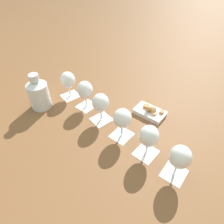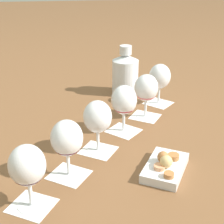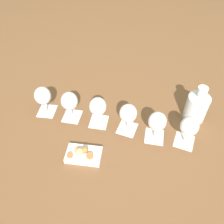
{
  "view_description": "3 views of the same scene",
  "coord_description": "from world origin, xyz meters",
  "px_view_note": "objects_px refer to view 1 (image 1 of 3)",
  "views": [
    {
      "loc": [
        0.09,
        -0.71,
        0.74
      ],
      "look_at": [
        -0.0,
        -0.0,
        0.1
      ],
      "focal_mm": 32.0,
      "sensor_mm": 36.0,
      "label": 1
    },
    {
      "loc": [
        0.96,
        -0.14,
        0.54
      ],
      "look_at": [
        -0.0,
        -0.0,
        0.1
      ],
      "focal_mm": 55.0,
      "sensor_mm": 36.0,
      "label": 2
    },
    {
      "loc": [
        0.31,
        0.73,
        0.94
      ],
      "look_at": [
        -0.0,
        -0.0,
        0.1
      ],
      "focal_mm": 38.0,
      "sensor_mm": 36.0,
      "label": 3
    }
  ],
  "objects_px": {
    "wine_glass_1": "(85,91)",
    "wine_glass_4": "(149,137)",
    "ceramic_vase": "(39,93)",
    "wine_glass_0": "(68,81)",
    "wine_glass_5": "(180,158)",
    "snack_dish": "(150,112)",
    "wine_glass_3": "(122,120)",
    "wine_glass_2": "(101,104)"
  },
  "relations": [
    {
      "from": "wine_glass_5",
      "to": "wine_glass_1",
      "type": "bearing_deg",
      "value": 139.84
    },
    {
      "from": "wine_glass_3",
      "to": "wine_glass_1",
      "type": "bearing_deg",
      "value": 137.81
    },
    {
      "from": "wine_glass_3",
      "to": "wine_glass_4",
      "type": "bearing_deg",
      "value": -37.96
    },
    {
      "from": "wine_glass_1",
      "to": "snack_dish",
      "type": "bearing_deg",
      "value": -4.38
    },
    {
      "from": "wine_glass_3",
      "to": "ceramic_vase",
      "type": "bearing_deg",
      "value": 160.53
    },
    {
      "from": "wine_glass_0",
      "to": "wine_glass_1",
      "type": "height_order",
      "value": "same"
    },
    {
      "from": "wine_glass_0",
      "to": "wine_glass_1",
      "type": "bearing_deg",
      "value": -34.64
    },
    {
      "from": "wine_glass_3",
      "to": "ceramic_vase",
      "type": "xyz_separation_m",
      "value": [
        -0.47,
        0.17,
        -0.02
      ]
    },
    {
      "from": "ceramic_vase",
      "to": "wine_glass_4",
      "type": "bearing_deg",
      "value": -23.7
    },
    {
      "from": "wine_glass_0",
      "to": "wine_glass_3",
      "type": "distance_m",
      "value": 0.44
    },
    {
      "from": "wine_glass_5",
      "to": "snack_dish",
      "type": "relative_size",
      "value": 0.85
    },
    {
      "from": "wine_glass_2",
      "to": "wine_glass_3",
      "type": "bearing_deg",
      "value": -40.33
    },
    {
      "from": "wine_glass_4",
      "to": "ceramic_vase",
      "type": "height_order",
      "value": "ceramic_vase"
    },
    {
      "from": "wine_glass_1",
      "to": "wine_glass_4",
      "type": "relative_size",
      "value": 1.0
    },
    {
      "from": "wine_glass_2",
      "to": "snack_dish",
      "type": "bearing_deg",
      "value": 15.53
    },
    {
      "from": "ceramic_vase",
      "to": "wine_glass_5",
      "type": "bearing_deg",
      "value": -26.39
    },
    {
      "from": "wine_glass_3",
      "to": "snack_dish",
      "type": "height_order",
      "value": "wine_glass_3"
    },
    {
      "from": "wine_glass_3",
      "to": "wine_glass_5",
      "type": "height_order",
      "value": "same"
    },
    {
      "from": "wine_glass_0",
      "to": "ceramic_vase",
      "type": "bearing_deg",
      "value": -139.74
    },
    {
      "from": "wine_glass_3",
      "to": "ceramic_vase",
      "type": "distance_m",
      "value": 0.5
    },
    {
      "from": "wine_glass_2",
      "to": "snack_dish",
      "type": "distance_m",
      "value": 0.28
    },
    {
      "from": "wine_glass_3",
      "to": "wine_glass_4",
      "type": "relative_size",
      "value": 1.0
    },
    {
      "from": "wine_glass_3",
      "to": "snack_dish",
      "type": "relative_size",
      "value": 0.85
    },
    {
      "from": "wine_glass_1",
      "to": "wine_glass_2",
      "type": "height_order",
      "value": "same"
    },
    {
      "from": "wine_glass_1",
      "to": "ceramic_vase",
      "type": "bearing_deg",
      "value": -172.96
    },
    {
      "from": "ceramic_vase",
      "to": "wine_glass_2",
      "type": "bearing_deg",
      "value": -10.78
    },
    {
      "from": "wine_glass_0",
      "to": "wine_glass_4",
      "type": "height_order",
      "value": "same"
    },
    {
      "from": "ceramic_vase",
      "to": "wine_glass_1",
      "type": "bearing_deg",
      "value": 7.04
    },
    {
      "from": "wine_glass_3",
      "to": "snack_dish",
      "type": "distance_m",
      "value": 0.24
    },
    {
      "from": "wine_glass_2",
      "to": "snack_dish",
      "type": "relative_size",
      "value": 0.85
    },
    {
      "from": "wine_glass_5",
      "to": "ceramic_vase",
      "type": "relative_size",
      "value": 0.77
    },
    {
      "from": "wine_glass_5",
      "to": "ceramic_vase",
      "type": "height_order",
      "value": "ceramic_vase"
    },
    {
      "from": "wine_glass_2",
      "to": "wine_glass_3",
      "type": "xyz_separation_m",
      "value": [
        0.12,
        -0.1,
        0.0
      ]
    },
    {
      "from": "wine_glass_0",
      "to": "snack_dish",
      "type": "xyz_separation_m",
      "value": [
        0.48,
        -0.11,
        -0.09
      ]
    },
    {
      "from": "wine_glass_4",
      "to": "wine_glass_1",
      "type": "bearing_deg",
      "value": 139.23
    },
    {
      "from": "snack_dish",
      "to": "wine_glass_2",
      "type": "bearing_deg",
      "value": -164.47
    },
    {
      "from": "wine_glass_1",
      "to": "wine_glass_5",
      "type": "bearing_deg",
      "value": -40.16
    },
    {
      "from": "wine_glass_3",
      "to": "ceramic_vase",
      "type": "height_order",
      "value": "ceramic_vase"
    },
    {
      "from": "wine_glass_5",
      "to": "ceramic_vase",
      "type": "bearing_deg",
      "value": 153.61
    },
    {
      "from": "wine_glass_3",
      "to": "wine_glass_4",
      "type": "xyz_separation_m",
      "value": [
        0.12,
        -0.09,
        -0.0
      ]
    },
    {
      "from": "wine_glass_4",
      "to": "ceramic_vase",
      "type": "bearing_deg",
      "value": 156.3
    },
    {
      "from": "wine_glass_0",
      "to": "wine_glass_2",
      "type": "relative_size",
      "value": 1.0
    }
  ]
}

